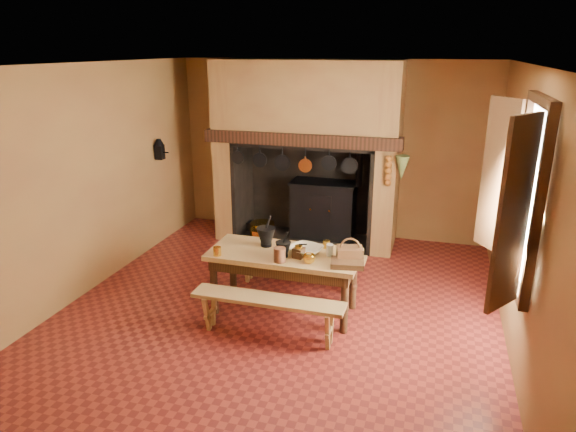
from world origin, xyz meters
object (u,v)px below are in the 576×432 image
object	(u,v)px
work_table	(284,262)
mixing_bowl	(306,250)
iron_range	(324,209)
wicker_basket	(350,253)
bench_front	(268,308)
coffee_grinder	(299,252)

from	to	relation	value
work_table	mixing_bowl	distance (m)	0.30
iron_range	wicker_basket	world-z (taller)	iron_range
iron_range	mixing_bowl	distance (m)	2.57
mixing_bowl	wicker_basket	xyz separation A→B (m)	(0.51, -0.05, 0.04)
work_table	bench_front	distance (m)	0.67
work_table	wicker_basket	size ratio (longest dim) A/B	5.34
coffee_grinder	mixing_bowl	size ratio (longest dim) A/B	0.49
iron_range	work_table	xyz separation A→B (m)	(0.09, -2.54, 0.14)
mixing_bowl	bench_front	bearing A→B (deg)	-111.90
iron_range	work_table	bearing A→B (deg)	-87.89
work_table	bench_front	bearing A→B (deg)	-90.00
iron_range	work_table	world-z (taller)	iron_range
work_table	bench_front	size ratio (longest dim) A/B	1.04
mixing_bowl	wicker_basket	distance (m)	0.51
iron_range	work_table	distance (m)	2.55
mixing_bowl	wicker_basket	bearing A→B (deg)	-5.24
bench_front	mixing_bowl	distance (m)	0.80
wicker_basket	mixing_bowl	bearing A→B (deg)	160.05
wicker_basket	iron_range	bearing A→B (deg)	93.58
bench_front	mixing_bowl	xyz separation A→B (m)	(0.25, 0.62, 0.44)
wicker_basket	coffee_grinder	bearing A→B (deg)	172.36
bench_front	coffee_grinder	bearing A→B (deg)	68.32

